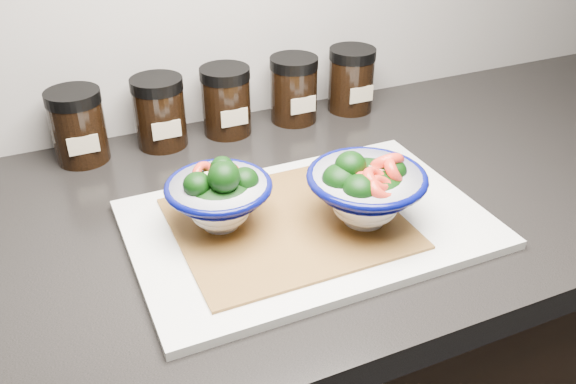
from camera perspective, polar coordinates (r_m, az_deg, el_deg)
name	(u,v)px	position (r m, az deg, el deg)	size (l,w,h in m)	color
countertop	(238,225)	(0.83, -4.73, -3.13)	(3.50, 0.60, 0.04)	black
cutting_board	(308,224)	(0.79, 1.88, -3.02)	(0.45, 0.30, 0.01)	silver
bamboo_mat	(288,223)	(0.78, 0.00, -2.89)	(0.28, 0.24, 0.00)	#A46F31
bowl_left	(220,196)	(0.75, -6.40, -0.34)	(0.13, 0.13, 0.10)	white
bowl_right	(366,189)	(0.76, 7.31, 0.25)	(0.15, 0.15, 0.10)	white
spice_jar_a	(78,126)	(0.98, -19.04, 5.85)	(0.08, 0.08, 0.11)	black
spice_jar_b	(160,112)	(0.99, -11.92, 7.32)	(0.08, 0.08, 0.11)	black
spice_jar_c	(226,101)	(1.02, -5.80, 8.49)	(0.08, 0.08, 0.11)	black
spice_jar_d	(294,89)	(1.06, 0.55, 9.59)	(0.08, 0.08, 0.11)	black
spice_jar_e	(351,80)	(1.10, 5.93, 10.43)	(0.08, 0.08, 0.11)	black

